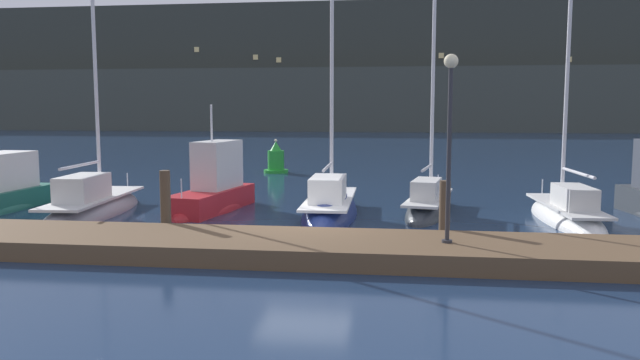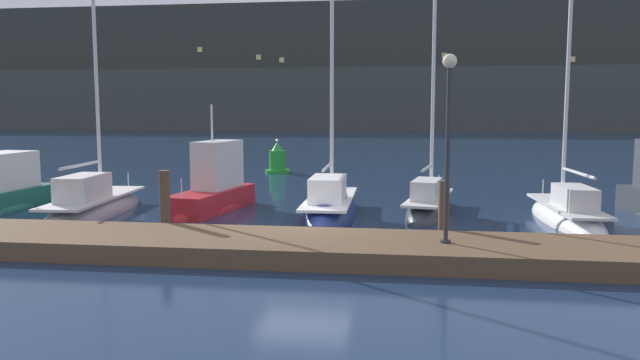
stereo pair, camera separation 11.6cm
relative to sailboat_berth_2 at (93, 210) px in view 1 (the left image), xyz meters
name	(u,v)px [view 1 (the left image)]	position (x,y,z in m)	size (l,w,h in m)	color
ground_plane	(304,237)	(7.46, -2.70, -0.17)	(400.00, 400.00, 0.00)	#192D4C
dock	(290,247)	(7.46, -4.87, 0.06)	(32.08, 2.80, 0.45)	brown
mooring_pile_1	(166,204)	(3.77, -3.22, 0.75)	(0.28, 0.28, 1.83)	#4C3D2D
mooring_pile_2	(445,213)	(11.15, -3.22, 0.67)	(0.28, 0.28, 1.67)	#4C3D2D
sailboat_berth_2	(93,210)	(0.00, 0.00, 0.00)	(2.19, 6.73, 10.63)	gray
motorboat_berth_3	(213,198)	(3.65, 1.37, 0.27)	(2.21, 4.98, 4.19)	red
sailboat_berth_4	(330,212)	(7.76, 0.73, -0.04)	(1.87, 6.42, 10.19)	navy
sailboat_berth_5	(428,209)	(10.95, 1.72, -0.03)	(2.23, 5.61, 8.62)	#2D3338
sailboat_berth_6	(566,218)	(15.09, 0.67, -0.04)	(1.76, 5.97, 7.73)	white
channel_buoy	(276,160)	(3.23, 14.05, 0.50)	(1.33, 1.33, 1.83)	green
dock_lamppost	(450,118)	(11.10, -4.92, 3.08)	(0.32, 0.32, 4.22)	#2D2D33
hillside_backdrop	(363,73)	(3.12, 86.79, 9.16)	(240.00, 23.00, 20.27)	#333833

